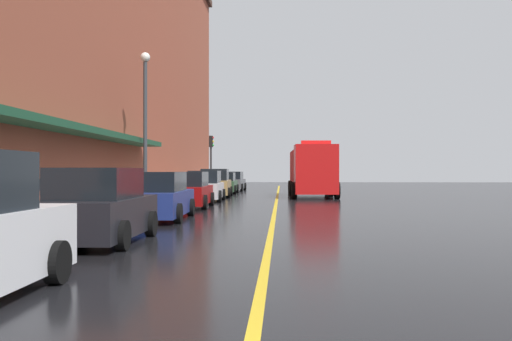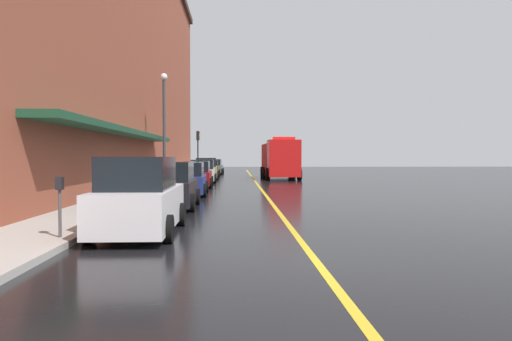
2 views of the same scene
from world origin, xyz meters
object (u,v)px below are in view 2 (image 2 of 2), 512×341
at_px(parking_meter_0, 130,180).
at_px(parking_meter_2, 134,179).
at_px(parked_car_1, 170,187).
at_px(parked_car_2, 186,180).
at_px(street_lamp_left, 164,117).
at_px(parked_car_7, 214,167).
at_px(traffic_light_near, 198,144).
at_px(fire_truck, 280,160).
at_px(parking_meter_1, 60,196).
at_px(parking_meter_3, 123,182).
at_px(parked_car_0, 139,199).
at_px(parked_car_4, 203,172).
at_px(parked_car_6, 209,169).
at_px(parked_car_3, 197,175).
at_px(parked_car_5, 206,169).

xyz_separation_m(parking_meter_0, parking_meter_2, (0.00, 0.63, 0.00)).
relative_size(parked_car_1, parking_meter_0, 3.19).
relative_size(parked_car_2, street_lamp_left, 0.70).
height_order(parked_car_1, street_lamp_left, street_lamp_left).
relative_size(parked_car_7, traffic_light_near, 1.08).
distance_m(fire_truck, parking_meter_0, 24.71).
distance_m(parking_meter_1, parking_meter_3, 6.07).
distance_m(parked_car_0, parked_car_1, 6.12).
bearing_deg(parked_car_0, parked_car_4, -0.21).
xyz_separation_m(parked_car_6, parking_meter_2, (-1.32, -28.31, 0.32)).
relative_size(parked_car_1, parked_car_7, 0.91).
relative_size(parked_car_0, parked_car_6, 0.96).
xyz_separation_m(fire_truck, street_lamp_left, (-8.18, -10.71, 2.75)).
relative_size(parked_car_3, parking_meter_2, 3.40).
bearing_deg(street_lamp_left, parked_car_7, 84.61).
distance_m(parked_car_1, parking_meter_3, 1.99).
relative_size(parked_car_5, parking_meter_3, 3.60).
relative_size(fire_truck, parking_meter_2, 5.71).
bearing_deg(parked_car_3, parked_car_6, -0.52).
bearing_deg(parked_car_3, parked_car_0, 179.26).
bearing_deg(traffic_light_near, parking_meter_0, -90.11).
xyz_separation_m(parked_car_4, traffic_light_near, (-1.37, 13.48, 2.37)).
relative_size(parked_car_3, traffic_light_near, 1.05).
xyz_separation_m(parked_car_1, fire_truck, (6.17, 23.37, 0.84)).
xyz_separation_m(parked_car_2, parked_car_6, (-0.06, 22.55, -0.03)).
bearing_deg(parked_car_2, parked_car_5, -1.44).
xyz_separation_m(parked_car_0, parking_meter_0, (-1.48, 5.98, 0.17)).
relative_size(parked_car_3, parked_car_5, 0.94).
height_order(parked_car_6, parking_meter_2, parked_car_6).
bearing_deg(parked_car_1, traffic_light_near, 2.15).
height_order(fire_truck, traffic_light_near, traffic_light_near).
xyz_separation_m(parked_car_1, traffic_light_near, (-1.36, 31.42, 2.35)).
bearing_deg(parking_meter_3, traffic_light_near, 89.89).
bearing_deg(parking_meter_0, street_lamp_left, 92.68).
height_order(parked_car_7, street_lamp_left, street_lamp_left).
distance_m(parked_car_4, parking_meter_3, 19.37).
distance_m(parked_car_7, traffic_light_near, 4.31).
bearing_deg(parked_car_4, parked_car_7, -1.40).
height_order(parked_car_6, fire_truck, fire_truck).
distance_m(parked_car_7, parking_meter_0, 34.89).
xyz_separation_m(parked_car_6, parked_car_7, (0.16, 5.91, 0.02)).
height_order(parked_car_1, parking_meter_0, parked_car_1).
distance_m(parked_car_3, parked_car_5, 10.68).
distance_m(parked_car_0, traffic_light_near, 37.64).
height_order(parking_meter_0, street_lamp_left, street_lamp_left).
height_order(parked_car_1, fire_truck, fire_truck).
bearing_deg(parking_meter_3, parked_car_1, 44.01).
bearing_deg(traffic_light_near, parking_meter_1, -90.09).
relative_size(parked_car_2, parking_meter_2, 3.67).
bearing_deg(street_lamp_left, traffic_light_near, 87.98).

